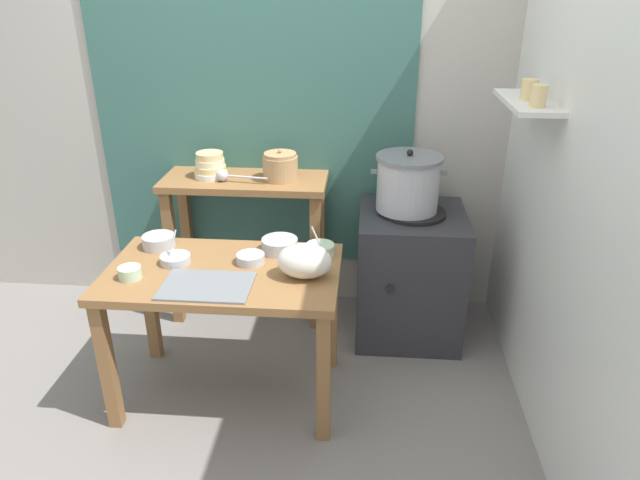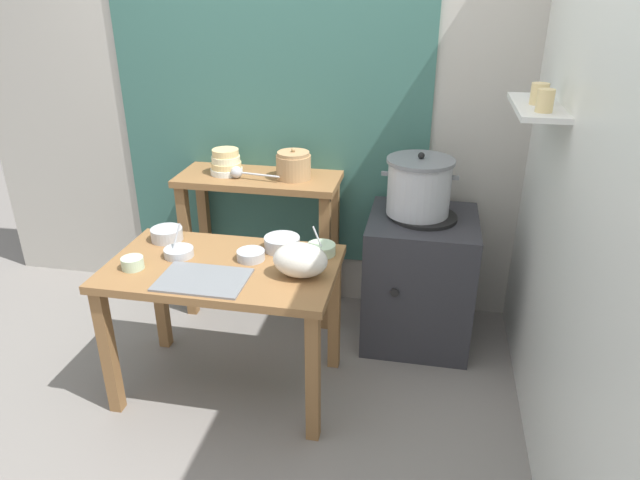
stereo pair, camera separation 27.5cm
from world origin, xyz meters
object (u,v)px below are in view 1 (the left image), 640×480
object	(u,v)px
prep_bowl_1	(159,241)
prep_bowl_4	(280,245)
serving_tray	(207,286)
prep_bowl_0	(320,249)
prep_bowl_3	(175,259)
plastic_bag	(305,261)
prep_bowl_5	(251,258)
bowl_stack_enamel	(210,166)
steamer_pot	(408,183)
clay_pot	(280,166)
prep_bowl_2	(130,272)
prep_table	(224,290)
stove_block	(409,273)
ladle	(225,176)
back_shelf_table	(246,213)

from	to	relation	value
prep_bowl_1	prep_bowl_4	distance (m)	0.62
serving_tray	prep_bowl_0	distance (m)	0.60
prep_bowl_3	plastic_bag	bearing A→B (deg)	-7.63
prep_bowl_4	prep_bowl_5	distance (m)	0.18
serving_tray	prep_bowl_5	world-z (taller)	prep_bowl_5
bowl_stack_enamel	steamer_pot	bearing A→B (deg)	-5.85
clay_pot	prep_bowl_4	bearing A→B (deg)	-82.54
clay_pot	prep_bowl_2	bearing A→B (deg)	-121.44
prep_table	clay_pot	distance (m)	0.89
stove_block	plastic_bag	world-z (taller)	plastic_bag
stove_block	prep_bowl_0	bearing A→B (deg)	-136.21
prep_bowl_0	prep_bowl_2	world-z (taller)	prep_bowl_0
bowl_stack_enamel	ladle	bearing A→B (deg)	-35.02
prep_bowl_5	stove_block	bearing A→B (deg)	36.05
ladle	steamer_pot	bearing A→B (deg)	-2.60
steamer_pot	prep_bowl_1	size ratio (longest dim) A/B	2.54
prep_bowl_4	prep_bowl_5	world-z (taller)	prep_bowl_4
back_shelf_table	plastic_bag	distance (m)	0.96
stove_block	prep_bowl_1	world-z (taller)	prep_bowl_1
bowl_stack_enamel	plastic_bag	size ratio (longest dim) A/B	0.75
prep_table	prep_bowl_2	xyz separation A→B (m)	(-0.40, -0.12, 0.14)
prep_bowl_1	prep_bowl_5	world-z (taller)	prep_bowl_1
bowl_stack_enamel	prep_bowl_1	distance (m)	0.64
clay_pot	serving_tray	distance (m)	1.02
prep_table	ladle	bearing A→B (deg)	101.49
steamer_pot	back_shelf_table	bearing A→B (deg)	173.33
back_shelf_table	clay_pot	bearing A→B (deg)	0.00
prep_table	bowl_stack_enamel	world-z (taller)	bowl_stack_enamel
serving_tray	prep_bowl_5	xyz separation A→B (m)	(0.15, 0.25, 0.02)
bowl_stack_enamel	plastic_bag	xyz separation A→B (m)	(0.64, -0.84, -0.17)
prep_bowl_3	prep_bowl_5	distance (m)	0.36
stove_block	ladle	world-z (taller)	ladle
back_shelf_table	bowl_stack_enamel	size ratio (longest dim) A/B	5.04
prep_table	plastic_bag	distance (m)	0.44
clay_pot	serving_tray	bearing A→B (deg)	-101.34
prep_bowl_5	clay_pot	bearing A→B (deg)	86.45
clay_pot	prep_bowl_0	bearing A→B (deg)	-64.90
back_shelf_table	prep_bowl_0	bearing A→B (deg)	-50.35
prep_bowl_1	prep_bowl_4	bearing A→B (deg)	0.27
serving_tray	plastic_bag	size ratio (longest dim) A/B	1.58
plastic_bag	ladle	bearing A→B (deg)	125.03
back_shelf_table	stove_block	world-z (taller)	back_shelf_table
clay_pot	plastic_bag	xyz separation A→B (m)	(0.23, -0.84, -0.18)
prep_bowl_0	prep_bowl_2	distance (m)	0.90
steamer_pot	prep_bowl_5	size ratio (longest dim) A/B	3.04
steamer_pot	prep_bowl_0	world-z (taller)	steamer_pot
prep_table	stove_block	bearing A→B (deg)	35.68
prep_bowl_1	prep_bowl_4	xyz separation A→B (m)	(0.62, 0.00, 0.00)
prep_bowl_0	prep_bowl_2	size ratio (longest dim) A/B	1.43
prep_bowl_2	prep_table	bearing A→B (deg)	16.86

